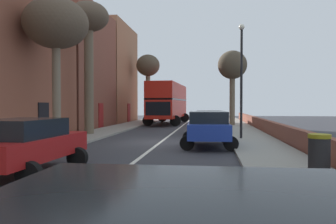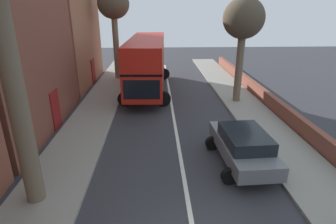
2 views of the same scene
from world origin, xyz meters
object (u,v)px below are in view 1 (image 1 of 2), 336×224
(parked_car_red_left_2, at_px, (25,143))
(street_tree_right_1, at_px, (232,67))
(parked_car_grey_right_3, at_px, (209,120))
(street_tree_left_4, at_px, (148,68))
(litter_bin_right, at_px, (319,157))
(street_tree_left_0, at_px, (89,27))
(double_decker_bus, at_px, (168,101))
(parked_car_blue_right_0, at_px, (208,127))
(street_tree_left_2, at_px, (56,26))
(lamppost_right, at_px, (241,72))

(parked_car_red_left_2, height_order, street_tree_right_1, street_tree_right_1)
(parked_car_grey_right_3, distance_m, street_tree_left_4, 17.56)
(parked_car_red_left_2, xyz_separation_m, litter_bin_right, (7.80, 0.03, -0.22))
(parked_car_red_left_2, xyz_separation_m, street_tree_left_0, (-2.66, 11.95, 6.06))
(street_tree_right_1, bearing_deg, double_decker_bus, 153.65)
(double_decker_bus, bearing_deg, litter_bin_right, -74.45)
(parked_car_blue_right_0, height_order, street_tree_left_2, street_tree_left_2)
(parked_car_blue_right_0, relative_size, litter_bin_right, 3.74)
(parked_car_blue_right_0, relative_size, street_tree_left_0, 0.50)
(parked_car_grey_right_3, distance_m, litter_bin_right, 14.21)
(parked_car_blue_right_0, bearing_deg, double_decker_bus, 102.97)
(double_decker_bus, bearing_deg, lamppost_right, -68.24)
(street_tree_left_2, relative_size, lamppost_right, 1.12)
(parked_car_blue_right_0, bearing_deg, street_tree_left_0, 146.86)
(parked_car_red_left_2, bearing_deg, street_tree_right_1, 72.25)
(street_tree_left_4, height_order, lamppost_right, street_tree_left_4)
(street_tree_right_1, bearing_deg, parked_car_blue_right_0, -97.77)
(parked_car_blue_right_0, bearing_deg, street_tree_right_1, 82.23)
(parked_car_blue_right_0, xyz_separation_m, street_tree_left_0, (-7.66, 5.00, 6.02))
(street_tree_left_0, distance_m, street_tree_left_4, 17.21)
(street_tree_left_2, height_order, lamppost_right, street_tree_left_2)
(lamppost_right, bearing_deg, double_decker_bus, 111.76)
(parked_car_blue_right_0, xyz_separation_m, parked_car_grey_right_3, (0.00, 7.01, -0.04))
(street_tree_left_0, bearing_deg, litter_bin_right, -48.74)
(parked_car_blue_right_0, distance_m, street_tree_left_2, 8.86)
(parked_car_blue_right_0, height_order, parked_car_red_left_2, parked_car_blue_right_0)
(parked_car_blue_right_0, bearing_deg, litter_bin_right, -67.99)
(litter_bin_right, bearing_deg, street_tree_left_0, 131.26)
(double_decker_bus, height_order, lamppost_right, lamppost_right)
(double_decker_bus, height_order, street_tree_left_2, street_tree_left_2)
(street_tree_left_4, bearing_deg, parked_car_red_left_2, -85.97)
(parked_car_blue_right_0, xyz_separation_m, litter_bin_right, (2.80, -6.92, -0.26))
(parked_car_red_left_2, height_order, litter_bin_right, parked_car_red_left_2)
(parked_car_red_left_2, bearing_deg, parked_car_blue_right_0, 54.23)
(parked_car_grey_right_3, relative_size, lamppost_right, 0.69)
(street_tree_left_0, bearing_deg, double_decker_bus, 75.35)
(double_decker_bus, xyz_separation_m, parked_car_red_left_2, (-0.80, -25.19, -1.44))
(street_tree_left_2, relative_size, litter_bin_right, 6.22)
(double_decker_bus, xyz_separation_m, lamppost_right, (6.00, -15.03, 1.45))
(parked_car_grey_right_3, distance_m, street_tree_right_1, 9.52)
(parked_car_red_left_2, distance_m, lamppost_right, 12.56)
(parked_car_red_left_2, height_order, parked_car_grey_right_3, parked_car_red_left_2)
(double_decker_bus, relative_size, street_tree_left_0, 1.29)
(street_tree_left_4, relative_size, litter_bin_right, 6.72)
(parked_car_blue_right_0, xyz_separation_m, parked_car_red_left_2, (-5.00, -6.95, -0.03))
(double_decker_bus, height_order, street_tree_left_0, street_tree_left_0)
(street_tree_left_4, bearing_deg, parked_car_grey_right_3, -65.06)
(parked_car_grey_right_3, xyz_separation_m, street_tree_left_4, (-7.06, 15.18, 5.32))
(street_tree_left_0, relative_size, street_tree_right_1, 1.25)
(street_tree_left_2, bearing_deg, street_tree_right_1, 58.25)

